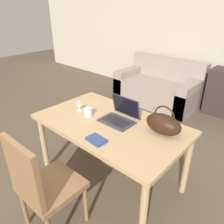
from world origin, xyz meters
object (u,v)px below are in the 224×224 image
at_px(couch, 159,88).
at_px(handbag, 163,124).
at_px(wine_glass, 79,104).
at_px(chair, 42,184).
at_px(laptop, 121,114).
at_px(drinking_glass, 88,112).

height_order(couch, handbag, handbag).
distance_m(couch, wine_glass, 2.33).
height_order(chair, couch, chair).
relative_size(couch, wine_glass, 12.65).
xyz_separation_m(laptop, wine_glass, (-0.46, -0.14, 0.02)).
bearing_deg(laptop, drinking_glass, -152.63).
distance_m(couch, laptop, 2.31).
xyz_separation_m(couch, handbag, (1.22, -2.05, 0.53)).
bearing_deg(couch, laptop, -69.40).
distance_m(chair, couch, 3.11).
bearing_deg(drinking_glass, couch, 102.22).
bearing_deg(laptop, handbag, 8.27).
xyz_separation_m(couch, drinking_glass, (0.49, -2.26, 0.48)).
xyz_separation_m(laptop, handbag, (0.43, 0.06, 0.03)).
relative_size(chair, laptop, 2.90).
bearing_deg(laptop, chair, -92.48).
bearing_deg(handbag, laptop, -171.73).
relative_size(drinking_glass, handbag, 0.27).
relative_size(chair, handbag, 2.84).
bearing_deg(wine_glass, couch, 98.47).
bearing_deg(drinking_glass, handbag, 16.63).
height_order(laptop, drinking_glass, laptop).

